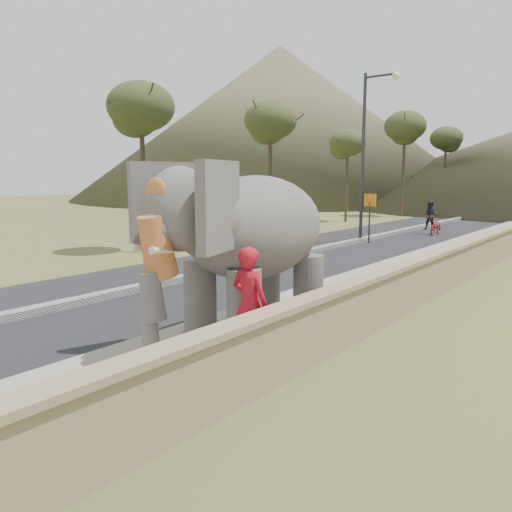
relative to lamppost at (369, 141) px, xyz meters
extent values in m
plane|color=olive|center=(4.69, -15.47, -4.87)|extent=(160.00, 160.00, 0.00)
cube|color=black|center=(-0.31, -5.47, -4.86)|extent=(7.00, 120.00, 0.03)
cube|color=black|center=(-0.31, -5.47, -4.76)|extent=(0.35, 120.00, 0.22)
cube|color=#9E9687|center=(4.69, -5.47, -4.80)|extent=(3.00, 120.00, 0.15)
cube|color=tan|center=(6.34, -5.47, -4.32)|extent=(0.30, 120.00, 1.10)
cylinder|color=#2A2A2E|center=(-0.31, 0.00, -0.87)|extent=(0.16, 0.16, 8.00)
cylinder|color=#2A2A2E|center=(0.49, 0.00, 2.93)|extent=(1.60, 0.10, 0.10)
sphere|color=#FFF2CC|center=(1.19, 0.00, 2.83)|extent=(0.36, 0.36, 0.36)
cylinder|color=#2D2D33|center=(0.19, -0.10, -3.87)|extent=(0.08, 0.08, 2.00)
cube|color=orange|center=(0.19, -0.10, -2.77)|extent=(0.60, 0.05, 0.60)
cone|color=brown|center=(-33.31, 39.53, 6.13)|extent=(60.00, 60.00, 22.00)
imported|color=red|center=(5.64, -16.12, -3.76)|extent=(0.70, 0.46, 1.93)
imported|color=maroon|center=(1.55, 5.53, -4.39)|extent=(0.76, 1.86, 0.96)
imported|color=black|center=(1.22, 5.53, -3.82)|extent=(0.83, 0.67, 1.61)
camera|label=1|loc=(10.65, -22.36, -1.69)|focal=35.00mm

